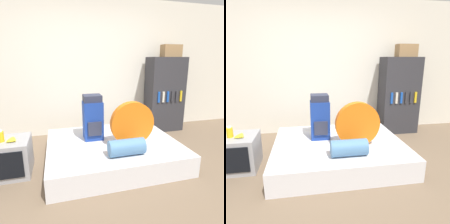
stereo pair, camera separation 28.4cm
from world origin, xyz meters
The scene contains 11 objects.
ground_plane centered at (0.00, 0.00, 0.00)m, with size 16.00×16.00×0.00m, color brown.
wall_back centered at (0.00, 1.94, 1.30)m, with size 8.00×0.05×2.60m.
bed centered at (0.19, 0.60, 0.15)m, with size 1.87×1.54×0.29m.
backpack centered at (-0.06, 0.80, 0.62)m, with size 0.28×0.30×0.67m.
tent_bag centered at (0.43, 0.43, 0.60)m, with size 0.62×0.11×0.62m.
sleeping_roll centered at (0.24, 0.13, 0.40)m, with size 0.46×0.21×0.21m.
television centered at (-1.22, 0.57, 0.23)m, with size 0.54×0.53×0.47m.
canister centered at (-1.27, 0.56, 0.54)m, with size 0.08×0.08×0.15m.
banana_bunch centered at (-1.15, 0.56, 0.49)m, with size 0.13×0.18×0.03m.
bookshelf centered at (1.61, 1.63, 0.76)m, with size 0.74×0.44×1.51m.
cardboard_box centered at (1.71, 1.66, 1.63)m, with size 0.39×0.21×0.24m.
Camera 2 is at (-0.27, -2.11, 1.47)m, focal length 32.00 mm.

